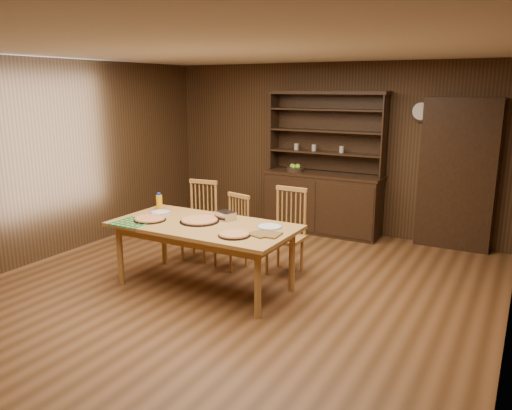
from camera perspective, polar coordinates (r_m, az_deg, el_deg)
The scene contains 20 objects.
floor at distance 5.64m, azimuth -3.10°, elevation -9.98°, with size 6.00×6.00×0.00m, color brown.
room_shell at distance 5.22m, azimuth -3.32°, elevation 6.12°, with size 6.00×6.00×6.00m.
china_hutch at distance 7.82m, azimuth 7.66°, elevation 1.15°, with size 1.84×0.52×2.17m.
doorway at distance 7.42m, azimuth 21.99°, elevation 3.20°, with size 1.00×0.18×2.10m, color black.
wall_clock at distance 7.47m, azimuth 18.39°, elevation 10.14°, with size 0.30×0.05×0.30m.
dining_table at distance 5.59m, azimuth -5.99°, elevation -2.88°, with size 2.06×1.03×0.75m.
chair_left at distance 6.66m, azimuth -6.34°, elevation -1.39°, with size 0.47×0.45×1.03m.
chair_center at distance 6.30m, azimuth -2.52°, elevation -2.73°, with size 0.45×0.44×0.93m.
chair_right at distance 6.11m, azimuth 3.63°, elevation -2.61°, with size 0.43×0.41×1.05m.
pizza_left at distance 5.80m, azimuth -12.04°, elevation -1.57°, with size 0.37×0.37×0.04m.
pizza_right at distance 5.10m, azimuth -2.51°, elevation -3.37°, with size 0.33×0.33×0.04m.
pizza_center at distance 5.65m, azimuth -6.48°, elevation -1.76°, with size 0.45×0.45×0.04m.
cooling_rack at distance 5.75m, azimuth -13.96°, elevation -1.91°, with size 0.37×0.37×0.02m, color #0B9949, non-canonical shape.
plate_left at distance 6.12m, azimuth -10.87°, elevation -0.83°, with size 0.24×0.24×0.02m.
plate_right at distance 5.40m, azimuth 1.55°, elevation -2.49°, with size 0.27×0.27×0.02m.
foil_dish at distance 5.74m, azimuth -3.51°, elevation -1.20°, with size 0.22×0.16×0.09m, color silver.
juice_bottle at distance 6.32m, azimuth -11.01°, elevation 0.39°, with size 0.08×0.08×0.20m.
pot_holder_a at distance 5.12m, azimuth 1.52°, elevation -3.39°, with size 0.22×0.22×0.02m, color #A31220.
pot_holder_b at distance 5.14m, azimuth 0.53°, elevation -3.34°, with size 0.22×0.22×0.02m, color #A31220.
fruit_bowl at distance 7.86m, azimuth 4.50°, elevation 4.18°, with size 0.27×0.27×0.12m.
Camera 1 is at (2.79, -4.37, 2.23)m, focal length 35.00 mm.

